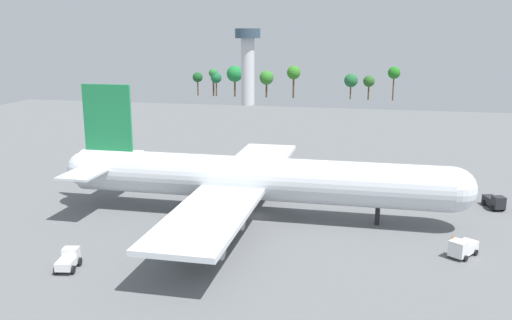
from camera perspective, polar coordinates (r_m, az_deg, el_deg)
ground_plane at (r=85.19m, az=0.00°, el=-5.95°), size 256.97×256.97×0.00m
cargo_airplane at (r=83.43m, az=-0.11°, el=-2.04°), size 64.24×58.25×20.17m
maintenance_van at (r=74.96m, az=21.00°, el=-8.66°), size 4.20×4.82×2.42m
baggage_tug at (r=70.48m, az=-19.22°, el=-9.96°), size 2.93×4.12×2.33m
fuel_truck at (r=96.70m, az=23.91°, el=-4.04°), size 3.20×5.02×2.40m
catering_truck at (r=120.57m, az=2.49°, el=0.34°), size 2.56×3.92×1.97m
safety_cone_nose at (r=80.50m, az=20.10°, el=-7.70°), size 0.50×0.50×0.71m
control_tower at (r=215.30m, az=-0.88°, el=10.63°), size 9.95×9.95×29.76m
tree_line_backdrop at (r=240.69m, az=2.59°, el=8.85°), size 91.81×7.25×14.35m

